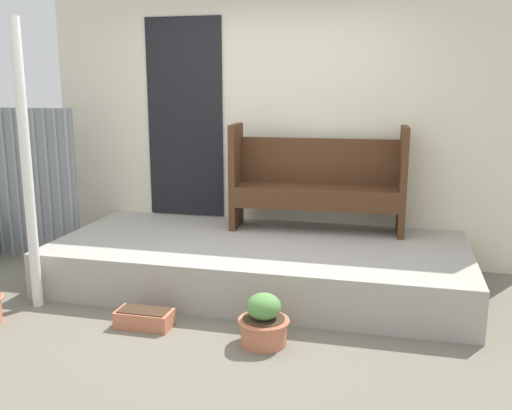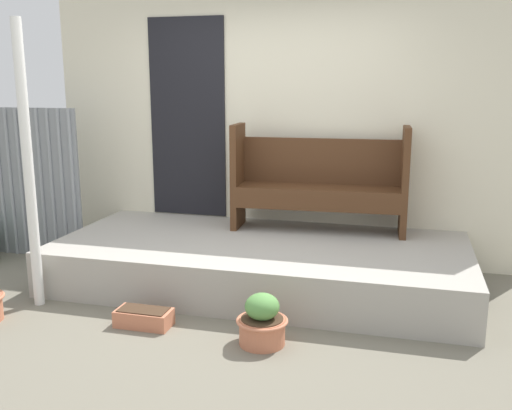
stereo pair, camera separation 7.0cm
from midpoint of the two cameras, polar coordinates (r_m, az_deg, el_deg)
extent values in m
plane|color=#706B5B|center=(4.44, -3.22, -11.28)|extent=(24.00, 24.00, 0.00)
cube|color=#A8A399|center=(5.09, 0.86, -5.81)|extent=(3.58, 1.65, 0.39)
cube|color=beige|center=(5.69, 3.01, 7.48)|extent=(4.78, 0.06, 2.60)
cube|color=black|center=(5.93, -6.52, 8.58)|extent=(0.80, 0.02, 2.00)
cylinder|color=gray|center=(6.42, -23.87, 2.12)|extent=(0.04, 0.04, 1.52)
cylinder|color=gray|center=(6.35, -23.02, 2.09)|extent=(0.04, 0.04, 1.52)
cylinder|color=gray|center=(6.27, -22.16, 2.05)|extent=(0.04, 0.04, 1.52)
cylinder|color=gray|center=(6.20, -21.27, 2.02)|extent=(0.04, 0.04, 1.52)
cylinder|color=gray|center=(6.13, -20.36, 1.98)|extent=(0.04, 0.04, 1.52)
cylinder|color=gray|center=(6.06, -19.43, 1.94)|extent=(0.04, 0.04, 1.52)
cylinder|color=gray|center=(6.00, -18.48, 1.90)|extent=(0.04, 0.04, 1.52)
cylinder|color=gray|center=(5.93, -17.51, 1.85)|extent=(0.04, 0.04, 1.52)
cylinder|color=white|center=(4.74, -21.43, 3.49)|extent=(0.08, 0.08, 2.24)
cube|color=#4C2D19|center=(5.46, -1.46, 2.91)|extent=(0.08, 0.40, 0.99)
cube|color=#4C2D19|center=(5.33, 14.99, 2.26)|extent=(0.08, 0.40, 0.99)
cube|color=#4C2D19|center=(5.36, 6.64, 1.62)|extent=(1.51, 0.48, 0.04)
cube|color=#4C2D19|center=(5.20, 6.43, 0.21)|extent=(1.49, 0.11, 0.15)
cube|color=#4C2D19|center=(5.50, 6.87, 4.38)|extent=(1.49, 0.12, 0.43)
cylinder|color=#C67251|center=(4.01, 1.12, -12.52)|extent=(0.32, 0.32, 0.18)
torus|color=#C67251|center=(3.98, 1.13, -11.48)|extent=(0.36, 0.36, 0.02)
cylinder|color=#422D1E|center=(3.97, 1.13, -11.27)|extent=(0.29, 0.29, 0.01)
ellipsoid|color=#599347|center=(3.94, 1.14, -10.11)|extent=(0.24, 0.24, 0.18)
cube|color=#C67251|center=(4.36, -10.69, -11.03)|extent=(0.41, 0.20, 0.12)
cube|color=#422D1E|center=(4.34, -10.72, -10.23)|extent=(0.36, 0.17, 0.01)
camera|label=1|loc=(0.03, -89.54, 0.10)|focal=40.00mm
camera|label=2|loc=(0.03, 90.46, -0.10)|focal=40.00mm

